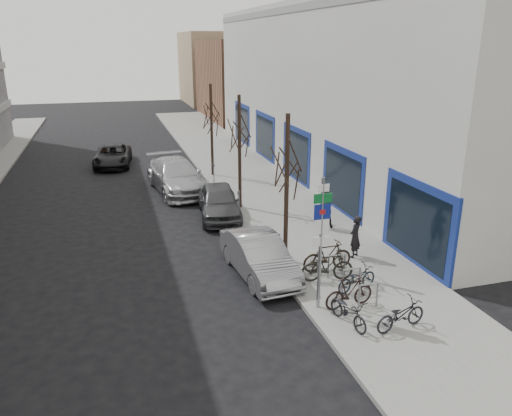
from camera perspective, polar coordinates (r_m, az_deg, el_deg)
ground at (r=14.89m, az=-1.70°, el=-13.00°), size 120.00×120.00×0.00m
sidewalk_east at (r=24.81m, az=2.43°, el=0.37°), size 5.00×70.00×0.15m
commercial_building at (r=34.87m, az=19.48°, el=12.88°), size 20.00×32.00×10.00m
brick_building_far at (r=54.87m, az=0.75°, el=14.51°), size 12.00×14.00×8.00m
tan_building_far at (r=69.41m, az=-2.64°, el=15.73°), size 13.00×12.00×9.00m
highway_sign_pole at (r=14.50m, az=7.44°, el=-3.19°), size 0.55×0.10×4.20m
bike_rack at (r=16.30m, az=10.86°, el=-7.76°), size 0.66×2.26×0.83m
tree_near at (r=17.22m, az=3.59°, el=6.13°), size 1.80×1.80×5.50m
tree_mid at (r=23.32m, az=-1.92°, el=9.40°), size 1.80×1.80×5.50m
tree_far at (r=29.60m, az=-5.17°, el=11.27°), size 1.80×1.80×5.50m
meter_front at (r=17.59m, az=2.55°, el=-4.49°), size 0.10×0.08×1.27m
meter_mid at (r=22.54m, az=-1.98°, el=0.74°), size 0.10×0.08×1.27m
meter_back at (r=27.69m, az=-4.85°, el=4.06°), size 0.10×0.08×1.27m
bike_near_left at (r=14.52m, az=10.55°, el=-11.31°), size 0.79×1.66×0.98m
bike_near_right at (r=15.39m, az=10.61°, el=-9.42°), size 1.71×0.69×1.01m
bike_mid_curb at (r=16.45m, az=11.45°, el=-7.67°), size 1.63×0.88×0.95m
bike_mid_inner at (r=16.86m, az=8.16°, el=-6.56°), size 1.86×0.81×1.09m
bike_far_curb at (r=14.65m, az=16.24°, el=-11.40°), size 1.73×0.80×1.02m
bike_far_inner at (r=17.58m, az=8.16°, el=-5.41°), size 1.87×0.62×1.12m
parked_car_front at (r=17.33m, az=0.34°, el=-5.55°), size 1.89×4.48×1.44m
parked_car_mid at (r=23.12m, az=-4.24°, el=0.75°), size 2.33×4.64×1.52m
parked_car_back at (r=27.43m, az=-9.05°, el=3.63°), size 3.10×6.17×1.72m
lane_car at (r=34.21m, az=-16.06°, el=5.75°), size 2.72×5.01×1.33m
pedestrian_near at (r=18.76m, az=11.25°, el=-3.22°), size 0.70×0.66×1.61m
pedestrian_far at (r=21.51m, az=7.86°, el=-0.16°), size 0.65×0.48×1.63m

